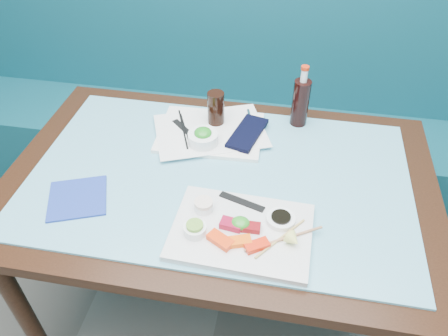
% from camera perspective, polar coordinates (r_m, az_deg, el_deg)
% --- Properties ---
extents(booth_bench, '(3.00, 0.56, 1.17)m').
position_cam_1_polar(booth_bench, '(2.31, 3.37, 5.92)').
color(booth_bench, '#0D4856').
rests_on(booth_bench, ground).
extents(dining_table, '(1.40, 0.90, 0.75)m').
position_cam_1_polar(dining_table, '(1.48, -0.62, -3.55)').
color(dining_table, black).
rests_on(dining_table, ground).
extents(glass_top, '(1.22, 0.76, 0.01)m').
position_cam_1_polar(glass_top, '(1.42, -0.64, -1.07)').
color(glass_top, '#60A9C1').
rests_on(glass_top, dining_table).
extents(sashimi_plate, '(0.40, 0.29, 0.02)m').
position_cam_1_polar(sashimi_plate, '(1.24, 2.29, -8.32)').
color(sashimi_plate, silver).
rests_on(sashimi_plate, glass_top).
extents(salmon_left, '(0.08, 0.07, 0.02)m').
position_cam_1_polar(salmon_left, '(1.20, -0.49, -9.39)').
color(salmon_left, '#F33609').
rests_on(salmon_left, sashimi_plate).
extents(salmon_mid, '(0.07, 0.05, 0.02)m').
position_cam_1_polar(salmon_mid, '(1.20, 1.95, -9.56)').
color(salmon_mid, '#FF570A').
rests_on(salmon_mid, sashimi_plate).
extents(salmon_right, '(0.07, 0.06, 0.02)m').
position_cam_1_polar(salmon_right, '(1.19, 4.32, -10.06)').
color(salmon_right, red).
rests_on(salmon_right, sashimi_plate).
extents(tuna_left, '(0.07, 0.05, 0.02)m').
position_cam_1_polar(tuna_left, '(1.23, 0.96, -7.36)').
color(tuna_left, maroon).
rests_on(tuna_left, sashimi_plate).
extents(tuna_right, '(0.05, 0.03, 0.02)m').
position_cam_1_polar(tuna_right, '(1.23, 3.51, -7.73)').
color(tuna_right, maroon).
rests_on(tuna_right, sashimi_plate).
extents(seaweed_garnish, '(0.06, 0.05, 0.03)m').
position_cam_1_polar(seaweed_garnish, '(1.23, 2.16, -7.20)').
color(seaweed_garnish, '#278B20').
rests_on(seaweed_garnish, sashimi_plate).
extents(ramekin_wasabi, '(0.07, 0.07, 0.03)m').
position_cam_1_polar(ramekin_wasabi, '(1.22, -3.81, -8.03)').
color(ramekin_wasabi, white).
rests_on(ramekin_wasabi, sashimi_plate).
extents(wasabi_fill, '(0.06, 0.06, 0.01)m').
position_cam_1_polar(wasabi_fill, '(1.20, -3.85, -7.47)').
color(wasabi_fill, '#66A033').
rests_on(wasabi_fill, ramekin_wasabi).
extents(ramekin_ginger, '(0.06, 0.06, 0.02)m').
position_cam_1_polar(ramekin_ginger, '(1.28, -2.66, -5.10)').
color(ramekin_ginger, white).
rests_on(ramekin_ginger, sashimi_plate).
extents(ginger_fill, '(0.06, 0.06, 0.01)m').
position_cam_1_polar(ginger_fill, '(1.26, -2.69, -4.57)').
color(ginger_fill, beige).
rests_on(ginger_fill, ramekin_ginger).
extents(soy_dish, '(0.10, 0.10, 0.02)m').
position_cam_1_polar(soy_dish, '(1.26, 7.42, -6.66)').
color(soy_dish, white).
rests_on(soy_dish, sashimi_plate).
extents(soy_fill, '(0.06, 0.06, 0.01)m').
position_cam_1_polar(soy_fill, '(1.25, 7.46, -6.33)').
color(soy_fill, black).
rests_on(soy_fill, soy_dish).
extents(lemon_wedge, '(0.05, 0.05, 0.04)m').
position_cam_1_polar(lemon_wedge, '(1.20, 9.08, -9.29)').
color(lemon_wedge, '#FCFF78').
rests_on(lemon_wedge, sashimi_plate).
extents(chopstick_sleeve, '(0.14, 0.07, 0.00)m').
position_cam_1_polar(chopstick_sleeve, '(1.30, 2.34, -4.41)').
color(chopstick_sleeve, black).
rests_on(chopstick_sleeve, sashimi_plate).
extents(wooden_chopstick_a, '(0.13, 0.16, 0.01)m').
position_cam_1_polar(wooden_chopstick_a, '(1.22, 7.38, -9.09)').
color(wooden_chopstick_a, tan).
rests_on(wooden_chopstick_a, sashimi_plate).
extents(wooden_chopstick_b, '(0.21, 0.13, 0.01)m').
position_cam_1_polar(wooden_chopstick_b, '(1.22, 7.86, -9.13)').
color(wooden_chopstick_b, '#9E6B4A').
rests_on(wooden_chopstick_b, sashimi_plate).
extents(serving_tray, '(0.38, 0.29, 0.01)m').
position_cam_1_polar(serving_tray, '(1.59, -1.78, 4.68)').
color(serving_tray, white).
rests_on(serving_tray, glass_top).
extents(paper_placemat, '(0.46, 0.40, 0.00)m').
position_cam_1_polar(paper_placemat, '(1.58, -1.78, 4.91)').
color(paper_placemat, white).
rests_on(paper_placemat, serving_tray).
extents(seaweed_bowl, '(0.12, 0.12, 0.04)m').
position_cam_1_polar(seaweed_bowl, '(1.51, -2.75, 3.89)').
color(seaweed_bowl, white).
rests_on(seaweed_bowl, serving_tray).
extents(seaweed_salad, '(0.08, 0.08, 0.03)m').
position_cam_1_polar(seaweed_salad, '(1.50, -2.78, 4.62)').
color(seaweed_salad, '#1E841E').
rests_on(seaweed_salad, seaweed_bowl).
extents(cola_glass, '(0.07, 0.07, 0.13)m').
position_cam_1_polar(cola_glass, '(1.59, -1.07, 7.82)').
color(cola_glass, black).
rests_on(cola_glass, serving_tray).
extents(navy_pouch, '(0.13, 0.22, 0.02)m').
position_cam_1_polar(navy_pouch, '(1.56, 3.09, 4.58)').
color(navy_pouch, black).
rests_on(navy_pouch, serving_tray).
extents(fork, '(0.04, 0.09, 0.01)m').
position_cam_1_polar(fork, '(1.65, 3.39, 6.69)').
color(fork, white).
rests_on(fork, serving_tray).
extents(black_chopstick_a, '(0.09, 0.22, 0.01)m').
position_cam_1_polar(black_chopstick_a, '(1.59, -5.36, 5.12)').
color(black_chopstick_a, black).
rests_on(black_chopstick_a, serving_tray).
extents(black_chopstick_b, '(0.09, 0.18, 0.01)m').
position_cam_1_polar(black_chopstick_b, '(1.59, -5.08, 5.08)').
color(black_chopstick_b, black).
rests_on(black_chopstick_b, serving_tray).
extents(tray_sleeve, '(0.11, 0.11, 0.00)m').
position_cam_1_polar(tray_sleeve, '(1.59, -5.22, 5.07)').
color(tray_sleeve, black).
rests_on(tray_sleeve, serving_tray).
extents(cola_bottle_body, '(0.07, 0.07, 0.18)m').
position_cam_1_polar(cola_bottle_body, '(1.62, 9.95, 8.37)').
color(cola_bottle_body, black).
rests_on(cola_bottle_body, glass_top).
extents(cola_bottle_neck, '(0.03, 0.03, 0.05)m').
position_cam_1_polar(cola_bottle_neck, '(1.56, 10.43, 11.79)').
color(cola_bottle_neck, white).
rests_on(cola_bottle_neck, cola_bottle_body).
extents(cola_bottle_cap, '(0.03, 0.03, 0.01)m').
position_cam_1_polar(cola_bottle_cap, '(1.55, 10.56, 12.72)').
color(cola_bottle_cap, red).
rests_on(cola_bottle_cap, cola_bottle_neck).
extents(blue_napkin, '(0.22, 0.22, 0.01)m').
position_cam_1_polar(blue_napkin, '(1.41, -18.58, -3.75)').
color(blue_napkin, navy).
rests_on(blue_napkin, glass_top).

